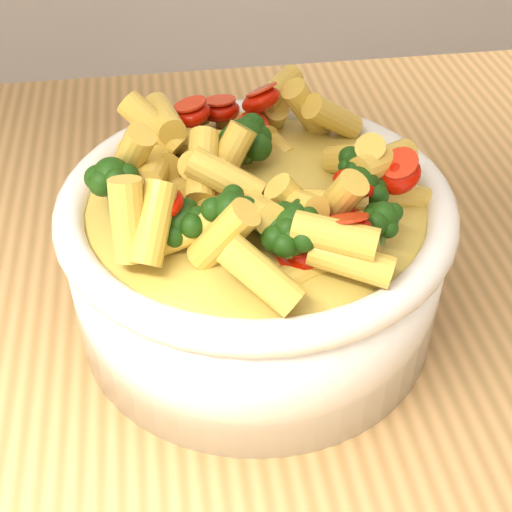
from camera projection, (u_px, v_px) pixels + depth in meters
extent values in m
cube|color=tan|center=(419.00, 370.00, 0.45)|extent=(1.20, 0.80, 0.04)
cylinder|color=white|center=(256.00, 261.00, 0.43)|extent=(0.22, 0.22, 0.09)
ellipsoid|color=white|center=(256.00, 294.00, 0.45)|extent=(0.20, 0.20, 0.03)
torus|color=white|center=(256.00, 203.00, 0.40)|extent=(0.23, 0.23, 0.02)
ellipsoid|color=#EBCA50|center=(256.00, 203.00, 0.40)|extent=(0.19, 0.19, 0.02)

